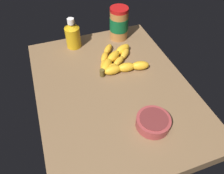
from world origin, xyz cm
name	(u,v)px	position (x,y,z in cm)	size (l,w,h in cm)	color
ground_plane	(113,90)	(0.00, 0.00, -2.38)	(76.81, 58.04, 4.77)	brown
banana_bunch	(117,61)	(-11.95, 6.08, 1.71)	(22.09, 21.33, 3.74)	gold
peanut_butter_jar	(119,23)	(-30.80, 14.02, 7.66)	(8.77, 8.77, 15.41)	#B27238
honey_bottle	(73,35)	(-30.97, -8.28, 6.14)	(6.79, 6.79, 14.13)	gold
small_bowl	(153,122)	(21.39, 6.45, 1.93)	(11.34, 11.34, 3.78)	#993838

